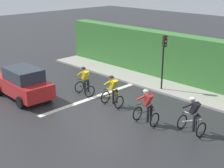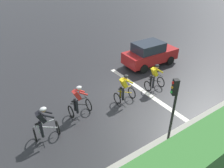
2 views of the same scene
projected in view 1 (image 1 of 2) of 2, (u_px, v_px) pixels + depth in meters
ground_plane at (104, 103)px, 17.22m from camera, size 80.00×80.00×0.00m
sidewalk_kerb at (184, 90)px, 19.00m from camera, size 2.80×22.02×0.12m
stone_wall_low at (192, 82)px, 19.52m from camera, size 0.44×22.02×0.64m
hedge_wall at (196, 62)px, 19.33m from camera, size 1.10×22.02×3.04m
road_marking_stop_line at (92, 98)px, 17.87m from camera, size 7.00×0.30×0.01m
cyclist_lead at (193, 116)px, 13.67m from camera, size 0.79×1.15×1.66m
cyclist_second at (147, 108)px, 14.57m from camera, size 0.68×1.08×1.66m
cyclist_mid at (113, 92)px, 16.56m from camera, size 0.68×1.08×1.66m
cyclist_fourth at (85, 82)px, 18.08m from camera, size 0.76×1.13×1.66m
car_red at (23, 83)px, 17.65m from camera, size 1.99×4.16×1.76m
traffic_light_near_crossing at (164, 55)px, 18.24m from camera, size 0.27×0.30×3.34m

